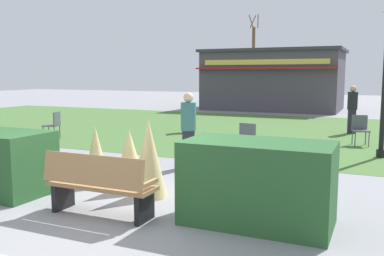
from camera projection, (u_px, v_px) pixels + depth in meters
name	position (u px, v px, depth m)	size (l,w,h in m)	color
ground_plane	(116.00, 215.00, 6.33)	(80.00, 80.00, 0.00)	gray
lawn_patch	(274.00, 131.00, 15.58)	(36.00, 12.00, 0.01)	#446B33
park_bench	(99.00, 185.00, 6.23)	(1.70, 0.53, 0.95)	#9E7547
hedge_right	(258.00, 183.00, 5.93)	(2.05, 1.10, 1.17)	#28562B
ornamental_grass_behind_left	(96.00, 156.00, 7.94)	(0.53, 0.53, 1.13)	#D1BC7F
ornamental_grass_behind_right	(149.00, 158.00, 7.22)	(0.62, 0.62, 1.35)	#D1BC7F
ornamental_grass_behind_center	(130.00, 160.00, 7.57)	(0.65, 0.65, 1.12)	#D1BC7F
food_kiosk	(274.00, 80.00, 25.14)	(7.91, 5.30, 3.49)	#47424C
cafe_chair_west	(249.00, 137.00, 10.55)	(0.52, 0.52, 0.89)	#4C5156
cafe_chair_east	(54.00, 123.00, 13.59)	(0.54, 0.54, 0.89)	#4C5156
cafe_chair_center	(186.00, 118.00, 15.12)	(0.59, 0.59, 0.89)	#4C5156
cafe_chair_north	(360.00, 128.00, 12.45)	(0.54, 0.54, 0.89)	#4C5156
person_strolling	(352.00, 109.00, 14.91)	(0.34, 0.34, 1.69)	#23232D
person_standing	(188.00, 130.00, 9.43)	(0.34, 0.34, 1.69)	#23232D
parked_car_west_slot	(254.00, 92.00, 34.24)	(4.25, 2.16, 1.20)	silver
tree_right_bg	(253.00, 61.00, 37.43)	(0.91, 0.96, 7.21)	brown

